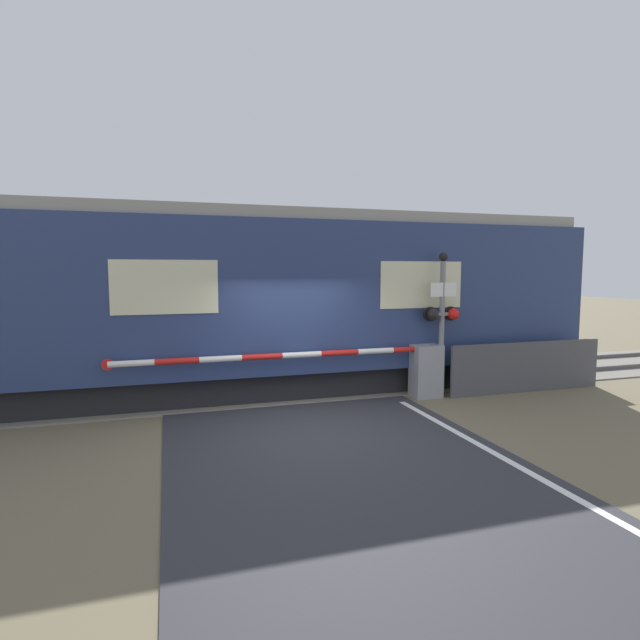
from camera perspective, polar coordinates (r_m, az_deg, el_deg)
name	(u,v)px	position (r m, az deg, el deg)	size (l,w,h in m)	color
ground_plane	(312,428)	(8.59, -0.88, -12.23)	(80.00, 80.00, 0.00)	#6B6047
track_bed	(275,387)	(11.44, -5.21, -7.59)	(36.00, 3.20, 0.13)	slate
train	(166,302)	(10.92, -17.22, 1.96)	(18.60, 3.15, 3.88)	black
crossing_barrier	(399,368)	(10.40, 8.99, -5.42)	(6.55, 0.44, 1.13)	gray
signal_post	(442,316)	(10.59, 13.79, 0.49)	(0.78, 0.26, 3.01)	gray
roadside_fence	(527,367)	(11.81, 22.59, -4.99)	(3.77, 0.06, 1.10)	#4C4C51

